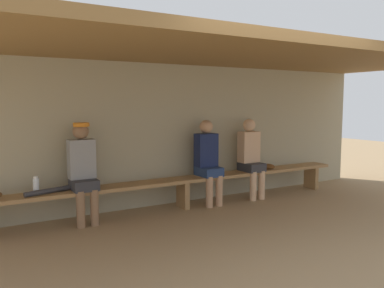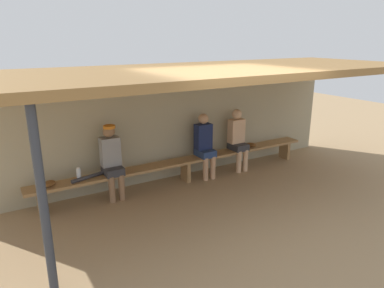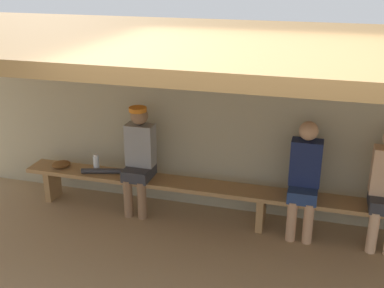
{
  "view_description": "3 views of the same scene",
  "coord_description": "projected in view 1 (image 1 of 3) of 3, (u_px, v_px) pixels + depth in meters",
  "views": [
    {
      "loc": [
        -2.84,
        -3.6,
        1.61
      ],
      "look_at": [
        -0.1,
        1.1,
        1.03
      ],
      "focal_mm": 36.76,
      "sensor_mm": 36.0,
      "label": 1
    },
    {
      "loc": [
        -3.33,
        -4.25,
        2.79
      ],
      "look_at": [
        -0.03,
        1.25,
        0.86
      ],
      "focal_mm": 33.09,
      "sensor_mm": 36.0,
      "label": 2
    },
    {
      "loc": [
        0.6,
        -3.43,
        2.93
      ],
      "look_at": [
        -0.79,
        1.38,
        1.03
      ],
      "focal_mm": 44.91,
      "sensor_mm": 36.0,
      "label": 3
    }
  ],
  "objects": [
    {
      "name": "baseball_glove_tan",
      "position": [
        268.0,
        166.0,
        6.8
      ],
      "size": [
        0.22,
        0.27,
        0.09
      ],
      "primitive_type": "ellipsoid",
      "rotation": [
        0.0,
        0.0,
        1.8
      ],
      "color": "brown",
      "rests_on": "bench"
    },
    {
      "name": "player_in_white",
      "position": [
        251.0,
        155.0,
        6.6
      ],
      "size": [
        0.34,
        0.42,
        1.34
      ],
      "color": "#333338",
      "rests_on": "ground"
    },
    {
      "name": "baseball_bat",
      "position": [
        54.0,
        190.0,
        5.02
      ],
      "size": [
        0.75,
        0.26,
        0.07
      ],
      "primitive_type": "cylinder",
      "rotation": [
        0.0,
        1.57,
        0.27
      ],
      "color": "#333338",
      "rests_on": "bench"
    },
    {
      "name": "dugout_roof",
      "position": [
        214.0,
        52.0,
        5.05
      ],
      "size": [
        8.0,
        2.8,
        0.12
      ],
      "primitive_type": "cube",
      "color": "olive",
      "rests_on": "back_wall"
    },
    {
      "name": "player_in_blue",
      "position": [
        83.0,
        168.0,
        5.19
      ],
      "size": [
        0.34,
        0.42,
        1.34
      ],
      "color": "#333338",
      "rests_on": "ground"
    },
    {
      "name": "player_middle",
      "position": [
        208.0,
        159.0,
        6.17
      ],
      "size": [
        0.34,
        0.42,
        1.34
      ],
      "color": "navy",
      "rests_on": "ground"
    },
    {
      "name": "water_bottle_clear",
      "position": [
        36.0,
        186.0,
        4.92
      ],
      "size": [
        0.07,
        0.07,
        0.23
      ],
      "color": "silver",
      "rests_on": "bench"
    },
    {
      "name": "back_wall",
      "position": [
        169.0,
        134.0,
        6.29
      ],
      "size": [
        8.0,
        0.2,
        2.2
      ],
      "primitive_type": "cube",
      "color": "tan",
      "rests_on": "ground"
    },
    {
      "name": "ground_plane",
      "position": [
        246.0,
        238.0,
        4.69
      ],
      "size": [
        24.0,
        24.0,
        0.0
      ],
      "primitive_type": "plane",
      "color": "#9E7F59"
    },
    {
      "name": "bench",
      "position": [
        183.0,
        183.0,
        5.98
      ],
      "size": [
        6.0,
        0.36,
        0.46
      ],
      "color": "#9E7547",
      "rests_on": "ground"
    }
  ]
}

